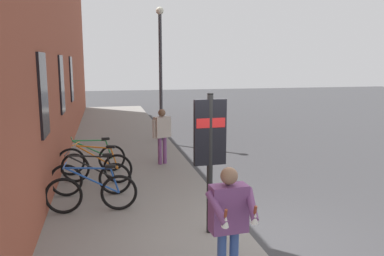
{
  "coord_description": "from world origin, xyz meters",
  "views": [
    {
      "loc": [
        -5.88,
        2.35,
        3.03
      ],
      "look_at": [
        2.07,
        0.55,
        1.64
      ],
      "focal_mm": 36.56,
      "sensor_mm": 36.0,
      "label": 1
    }
  ],
  "objects_px": {
    "bicycle_far_end": "(92,159)",
    "pedestrian_by_facade": "(162,131)",
    "bicycle_nearest_sign": "(97,167)",
    "street_lamp": "(160,62)",
    "tourist_with_hotdogs": "(229,216)",
    "bicycle_beside_lamp": "(91,178)",
    "transit_info_sign": "(210,141)",
    "bicycle_end_of_row": "(92,193)"
  },
  "relations": [
    {
      "from": "bicycle_nearest_sign",
      "to": "tourist_with_hotdogs",
      "type": "relative_size",
      "value": 1.05
    },
    {
      "from": "bicycle_beside_lamp",
      "to": "pedestrian_by_facade",
      "type": "height_order",
      "value": "pedestrian_by_facade"
    },
    {
      "from": "bicycle_far_end",
      "to": "street_lamp",
      "type": "relative_size",
      "value": 0.37
    },
    {
      "from": "bicycle_beside_lamp",
      "to": "bicycle_end_of_row",
      "type": "bearing_deg",
      "value": -177.4
    },
    {
      "from": "transit_info_sign",
      "to": "tourist_with_hotdogs",
      "type": "distance_m",
      "value": 1.85
    },
    {
      "from": "bicycle_far_end",
      "to": "street_lamp",
      "type": "distance_m",
      "value": 5.26
    },
    {
      "from": "bicycle_nearest_sign",
      "to": "pedestrian_by_facade",
      "type": "relative_size",
      "value": 1.08
    },
    {
      "from": "bicycle_beside_lamp",
      "to": "street_lamp",
      "type": "bearing_deg",
      "value": -22.65
    },
    {
      "from": "bicycle_far_end",
      "to": "street_lamp",
      "type": "xyz_separation_m",
      "value": [
        3.96,
        -2.41,
        2.49
      ]
    },
    {
      "from": "bicycle_beside_lamp",
      "to": "tourist_with_hotdogs",
      "type": "height_order",
      "value": "tourist_with_hotdogs"
    },
    {
      "from": "bicycle_far_end",
      "to": "tourist_with_hotdogs",
      "type": "height_order",
      "value": "tourist_with_hotdogs"
    },
    {
      "from": "bicycle_far_end",
      "to": "pedestrian_by_facade",
      "type": "bearing_deg",
      "value": -73.72
    },
    {
      "from": "bicycle_far_end",
      "to": "tourist_with_hotdogs",
      "type": "relative_size",
      "value": 1.08
    },
    {
      "from": "pedestrian_by_facade",
      "to": "street_lamp",
      "type": "relative_size",
      "value": 0.33
    },
    {
      "from": "bicycle_nearest_sign",
      "to": "transit_info_sign",
      "type": "height_order",
      "value": "transit_info_sign"
    },
    {
      "from": "bicycle_far_end",
      "to": "bicycle_end_of_row",
      "type": "bearing_deg",
      "value": -178.63
    },
    {
      "from": "bicycle_nearest_sign",
      "to": "street_lamp",
      "type": "height_order",
      "value": "street_lamp"
    },
    {
      "from": "bicycle_beside_lamp",
      "to": "bicycle_nearest_sign",
      "type": "xyz_separation_m",
      "value": [
        0.91,
        -0.11,
        0.0
      ]
    },
    {
      "from": "street_lamp",
      "to": "pedestrian_by_facade",
      "type": "bearing_deg",
      "value": 172.1
    },
    {
      "from": "bicycle_beside_lamp",
      "to": "tourist_with_hotdogs",
      "type": "xyz_separation_m",
      "value": [
        -4.13,
        -1.81,
        0.62
      ]
    },
    {
      "from": "transit_info_sign",
      "to": "street_lamp",
      "type": "xyz_separation_m",
      "value": [
        8.11,
        -0.36,
        1.28
      ]
    },
    {
      "from": "bicycle_far_end",
      "to": "tourist_with_hotdogs",
      "type": "bearing_deg",
      "value": -162.79
    },
    {
      "from": "transit_info_sign",
      "to": "tourist_with_hotdogs",
      "type": "bearing_deg",
      "value": 172.6
    },
    {
      "from": "bicycle_end_of_row",
      "to": "bicycle_beside_lamp",
      "type": "distance_m",
      "value": 0.99
    },
    {
      "from": "bicycle_nearest_sign",
      "to": "street_lamp",
      "type": "xyz_separation_m",
      "value": [
        4.82,
        -2.28,
        2.49
      ]
    },
    {
      "from": "pedestrian_by_facade",
      "to": "bicycle_beside_lamp",
      "type": "bearing_deg",
      "value": 140.57
    },
    {
      "from": "bicycle_nearest_sign",
      "to": "tourist_with_hotdogs",
      "type": "distance_m",
      "value": 5.35
    },
    {
      "from": "bicycle_beside_lamp",
      "to": "bicycle_far_end",
      "type": "bearing_deg",
      "value": 0.68
    },
    {
      "from": "bicycle_nearest_sign",
      "to": "street_lamp",
      "type": "bearing_deg",
      "value": -25.35
    },
    {
      "from": "bicycle_end_of_row",
      "to": "street_lamp",
      "type": "bearing_deg",
      "value": -19.24
    },
    {
      "from": "pedestrian_by_facade",
      "to": "bicycle_far_end",
      "type": "bearing_deg",
      "value": 106.28
    },
    {
      "from": "bicycle_end_of_row",
      "to": "bicycle_nearest_sign",
      "type": "bearing_deg",
      "value": -1.91
    },
    {
      "from": "tourist_with_hotdogs",
      "to": "street_lamp",
      "type": "bearing_deg",
      "value": -3.4
    },
    {
      "from": "bicycle_nearest_sign",
      "to": "bicycle_far_end",
      "type": "distance_m",
      "value": 0.87
    },
    {
      "from": "bicycle_nearest_sign",
      "to": "tourist_with_hotdogs",
      "type": "xyz_separation_m",
      "value": [
        -5.04,
        -1.7,
        0.62
      ]
    },
    {
      "from": "transit_info_sign",
      "to": "pedestrian_by_facade",
      "type": "height_order",
      "value": "transit_info_sign"
    },
    {
      "from": "transit_info_sign",
      "to": "bicycle_far_end",
      "type": "bearing_deg",
      "value": 26.29
    },
    {
      "from": "bicycle_beside_lamp",
      "to": "street_lamp",
      "type": "relative_size",
      "value": 0.37
    },
    {
      "from": "bicycle_nearest_sign",
      "to": "bicycle_beside_lamp",
      "type": "bearing_deg",
      "value": 173.2
    },
    {
      "from": "pedestrian_by_facade",
      "to": "street_lamp",
      "type": "distance_m",
      "value": 3.92
    },
    {
      "from": "pedestrian_by_facade",
      "to": "street_lamp",
      "type": "bearing_deg",
      "value": -7.9
    },
    {
      "from": "bicycle_end_of_row",
      "to": "bicycle_nearest_sign",
      "type": "relative_size",
      "value": 1.03
    }
  ]
}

